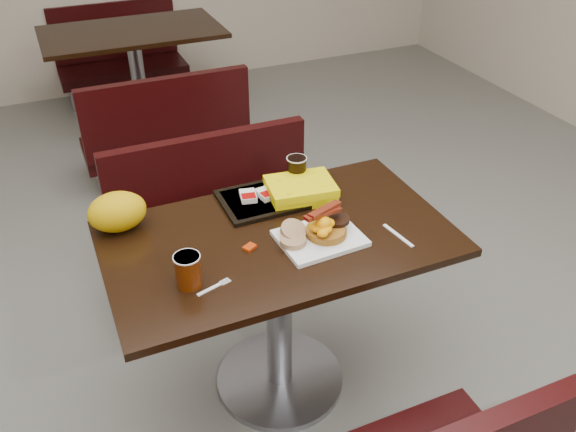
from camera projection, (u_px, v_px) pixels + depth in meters
name	position (u px, v px, depth m)	size (l,w,h in m)	color
floor	(280.00, 381.00, 2.51)	(6.00, 7.00, 0.01)	slate
table_near	(279.00, 314.00, 2.30)	(1.20, 0.70, 0.75)	black
bench_near_n	(222.00, 223.00, 2.84)	(1.00, 0.46, 0.72)	black
table_far	(139.00, 82.00, 4.28)	(1.20, 0.70, 0.75)	black
bench_far_s	(162.00, 123.00, 3.76)	(1.00, 0.46, 0.72)	black
bench_far_n	(121.00, 54.00, 4.82)	(1.00, 0.46, 0.72)	black
platter	(320.00, 238.00, 2.06)	(0.28, 0.22, 0.02)	white
pancake_stack	(326.00, 231.00, 2.06)	(0.14, 0.14, 0.03)	#A3711B
sausage_patty	(337.00, 220.00, 2.08)	(0.09, 0.09, 0.01)	black
scrambled_eggs	(324.00, 225.00, 2.02)	(0.10, 0.09, 0.05)	#EF9804
bacon_strips	(323.00, 213.00, 2.02)	(0.16, 0.07, 0.01)	#4D0505
muffin_bottom	(293.00, 241.00, 2.02)	(0.09, 0.09, 0.02)	tan
muffin_top	(293.00, 231.00, 2.05)	(0.09, 0.09, 0.02)	tan
coffee_cup_near	(188.00, 271.00, 1.84)	(0.08, 0.08, 0.11)	#7E2F04
fork	(209.00, 289.00, 1.85)	(0.12, 0.02, 0.00)	white
knife	(398.00, 235.00, 2.09)	(0.15, 0.01, 0.00)	white
condiment_syrup	(250.00, 247.00, 2.02)	(0.04, 0.03, 0.01)	#AD2B07
tray	(268.00, 198.00, 2.27)	(0.35, 0.25, 0.02)	black
hashbrown_sleeve_left	(248.00, 196.00, 2.25)	(0.06, 0.08, 0.02)	silver
hashbrown_sleeve_right	(266.00, 194.00, 2.27)	(0.06, 0.08, 0.02)	silver
coffee_cup_far	(297.00, 169.00, 2.34)	(0.07, 0.07, 0.10)	black
clamshell	(301.00, 190.00, 2.28)	(0.25, 0.19, 0.07)	yellow
paper_bag	(117.00, 212.00, 2.09)	(0.20, 0.15, 0.14)	#CCA606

